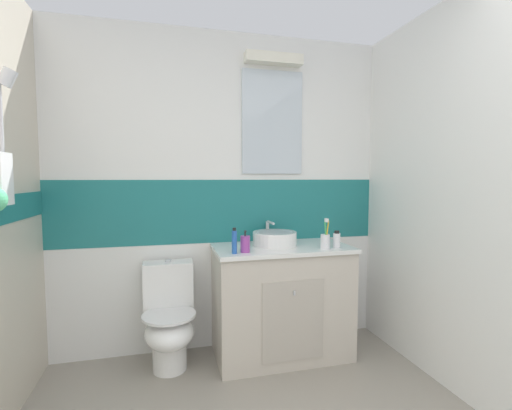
# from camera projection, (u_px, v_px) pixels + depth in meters

# --- Properties ---
(wall_back_tiled) EXTENTS (3.20, 0.20, 2.50)m
(wall_back_tiled) POSITION_uv_depth(u_px,v_px,m) (223.00, 191.00, 2.87)
(wall_back_tiled) COLOR white
(wall_back_tiled) RESTS_ON ground_plane
(wall_right_plain) EXTENTS (0.10, 3.48, 2.50)m
(wall_right_plain) POSITION_uv_depth(u_px,v_px,m) (495.00, 198.00, 2.00)
(wall_right_plain) COLOR white
(wall_right_plain) RESTS_ON ground_plane
(vanity_cabinet) EXTENTS (1.02, 0.56, 0.85)m
(vanity_cabinet) POSITION_uv_depth(u_px,v_px,m) (281.00, 300.00, 2.73)
(vanity_cabinet) COLOR beige
(vanity_cabinet) RESTS_ON ground_plane
(sink_basin) EXTENTS (0.33, 0.38, 0.17)m
(sink_basin) POSITION_uv_depth(u_px,v_px,m) (275.00, 238.00, 2.71)
(sink_basin) COLOR white
(sink_basin) RESTS_ON vanity_cabinet
(toilet) EXTENTS (0.37, 0.50, 0.76)m
(toilet) POSITION_uv_depth(u_px,v_px,m) (169.00, 319.00, 2.55)
(toilet) COLOR white
(toilet) RESTS_ON ground_plane
(toothbrush_cup) EXTENTS (0.07, 0.07, 0.23)m
(toothbrush_cup) POSITION_uv_depth(u_px,v_px,m) (325.00, 240.00, 2.58)
(toothbrush_cup) COLOR white
(toothbrush_cup) RESTS_ON vanity_cabinet
(soap_dispenser) EXTENTS (0.07, 0.07, 0.16)m
(soap_dispenser) POSITION_uv_depth(u_px,v_px,m) (245.00, 244.00, 2.46)
(soap_dispenser) COLOR #993F99
(soap_dispenser) RESTS_ON vanity_cabinet
(toothpaste_tube_upright) EXTENTS (0.03, 0.03, 0.18)m
(toothpaste_tube_upright) POSITION_uv_depth(u_px,v_px,m) (234.00, 241.00, 2.41)
(toothpaste_tube_upright) COLOR #2659B2
(toothpaste_tube_upright) RESTS_ON vanity_cabinet
(lotion_bottle_short) EXTENTS (0.05, 0.05, 0.13)m
(lotion_bottle_short) POSITION_uv_depth(u_px,v_px,m) (337.00, 240.00, 2.62)
(lotion_bottle_short) COLOR white
(lotion_bottle_short) RESTS_ON vanity_cabinet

